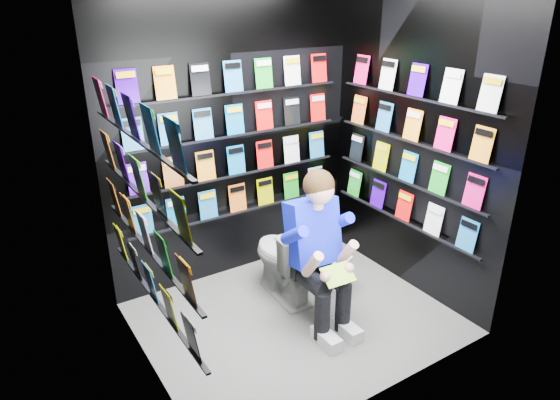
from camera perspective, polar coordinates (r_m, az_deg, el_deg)
floor at (r=4.28m, az=1.74°, el=-13.34°), size 2.40×2.40×0.00m
wall_back at (r=4.49m, az=-5.29°, el=6.87°), size 2.40×0.04×2.60m
wall_front at (r=2.96m, az=12.97°, el=-2.27°), size 2.40×0.04×2.60m
wall_left at (r=3.19m, az=-16.10°, el=-0.73°), size 0.04×2.00×2.60m
wall_right at (r=4.43m, az=14.97°, el=5.96°), size 0.04×2.00×2.60m
comics_back at (r=4.46m, az=-5.12°, el=6.84°), size 2.10×0.06×1.37m
comics_left at (r=3.20m, az=-15.60°, el=-0.53°), size 0.06×1.70×1.37m
comics_right at (r=4.41m, az=14.71°, el=5.97°), size 0.06×1.70×1.37m
toilet at (r=4.38m, az=0.52°, el=-6.70°), size 0.47×0.78×0.73m
longbox at (r=4.62m, az=5.25°, el=-8.23°), size 0.36×0.45×0.30m
longbox_lid at (r=4.54m, az=5.33°, el=-6.45°), size 0.38×0.48×0.03m
reader at (r=3.91m, az=3.58°, el=-3.75°), size 0.58×0.81×1.44m
held_comic at (r=3.77m, az=6.66°, el=-8.45°), size 0.26×0.16×0.10m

